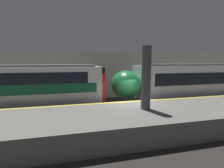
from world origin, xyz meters
TOP-DOWN VIEW (x-y plane):
  - ground_plane at (0.00, 0.00)m, footprint 120.00×120.00m
  - platform at (0.00, -2.32)m, footprint 40.00×4.64m
  - station_rear_barrier at (0.00, 6.77)m, footprint 50.00×0.15m
  - support_pillar_near at (0.32, -2.09)m, footprint 0.54×0.54m
  - train_modern at (10.14, 2.44)m, footprint 20.57×3.03m

SIDE VIEW (x-z plane):
  - ground_plane at x=0.00m, z-range 0.00..0.00m
  - platform at x=0.00m, z-range 0.00..1.14m
  - train_modern at x=10.14m, z-range 0.06..3.70m
  - station_rear_barrier at x=0.00m, z-range 0.00..4.82m
  - support_pillar_near at x=0.32m, z-range 1.13..4.75m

